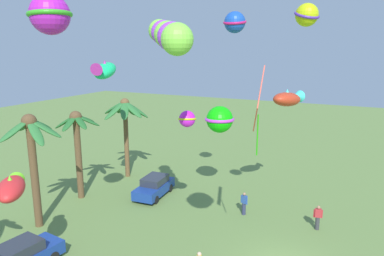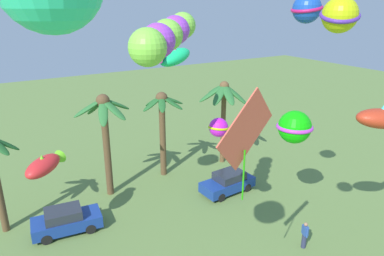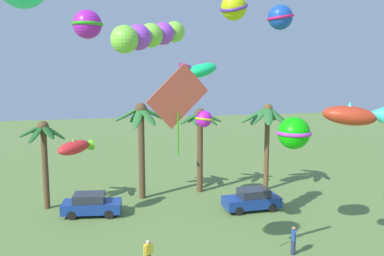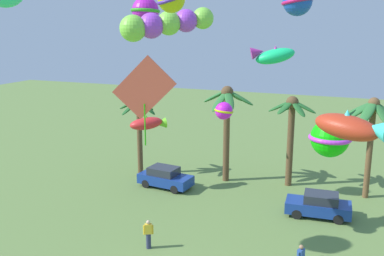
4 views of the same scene
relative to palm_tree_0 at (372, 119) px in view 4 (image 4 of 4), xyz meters
name	(u,v)px [view 4 (image 4 of 4)]	position (x,y,z in m)	size (l,w,h in m)	color
palm_tree_0	(372,119)	(0.00, 0.00, 0.00)	(4.15, 4.41, 6.96)	brown
palm_tree_1	(292,121)	(-5.32, 0.45, -0.65)	(3.47, 3.38, 6.66)	brown
palm_tree_2	(139,117)	(-16.74, -1.29, -0.90)	(3.17, 3.05, 6.25)	brown
palm_tree_3	(227,111)	(-9.93, -0.26, -0.11)	(3.99, 3.80, 7.25)	brown
parked_car_0	(165,177)	(-13.63, -3.29, -4.73)	(4.07, 2.15, 1.51)	navy
parked_car_1	(319,205)	(-2.67, -4.41, -4.73)	(4.00, 1.96, 1.51)	navy
spectator_1	(148,234)	(-10.63, -11.82, -4.67)	(0.50, 0.38, 1.59)	#2D3351
kite_fish_0	(273,55)	(-6.18, -3.06, 4.22)	(3.05, 2.03, 1.40)	#17DE78
kite_fish_2	(148,123)	(-14.42, -4.20, -0.57)	(2.58, 2.46, 1.13)	red
kite_ball_3	(298,1)	(-3.64, -10.89, 7.08)	(1.53, 1.52, 1.26)	blue
kite_diamond_4	(144,89)	(-9.47, -14.09, 3.39)	(2.80, 0.70, 3.98)	#EB5843
kite_ball_5	(330,138)	(-2.00, -9.40, 0.80)	(2.86, 2.86, 1.85)	#0FD30B
kite_tube_6	(164,24)	(-10.32, -10.14, 6.13)	(4.00, 3.68, 1.73)	#86E544
kite_fish_7	(351,127)	(-1.02, -13.78, 2.38)	(3.03, 2.15, 1.23)	red
kite_ball_8	(145,11)	(-13.35, -6.31, 6.91)	(2.36, 2.37, 1.63)	#BC20C0
kite_ball_9	(224,111)	(-7.29, -9.54, 1.78)	(1.37, 1.37, 0.91)	#DC1EE5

